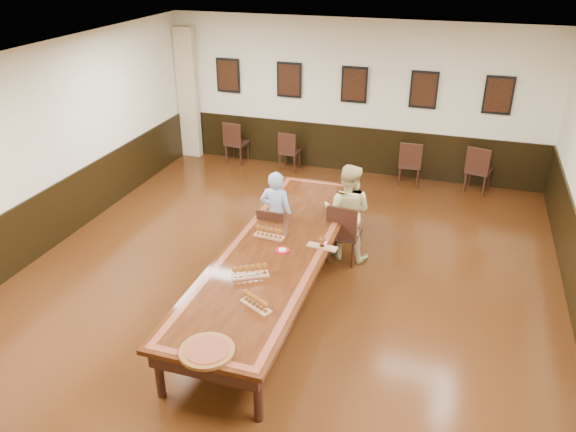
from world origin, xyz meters
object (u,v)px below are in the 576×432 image
(chair_woman, at_px, (345,231))
(spare_chair_b, at_px, (290,150))
(spare_chair_c, at_px, (410,163))
(chair_man, at_px, (274,232))
(person_woman, at_px, (347,212))
(person_man, at_px, (276,214))
(spare_chair_d, at_px, (479,169))
(carved_platter, at_px, (207,351))
(spare_chair_a, at_px, (237,142))
(conference_table, at_px, (277,256))

(chair_woman, xyz_separation_m, spare_chair_b, (-2.00, 3.45, -0.07))
(chair_woman, height_order, spare_chair_c, chair_woman)
(chair_man, distance_m, person_woman, 1.19)
(chair_man, distance_m, person_man, 0.28)
(spare_chair_c, xyz_separation_m, spare_chair_d, (1.34, 0.05, 0.01))
(carved_platter, bearing_deg, spare_chair_d, 69.19)
(chair_woman, xyz_separation_m, spare_chair_a, (-3.28, 3.53, -0.03))
(chair_man, relative_size, conference_table, 0.18)
(spare_chair_a, distance_m, person_woman, 4.75)
(spare_chair_d, height_order, person_man, person_man)
(chair_woman, distance_m, carved_platter, 3.59)
(person_man, bearing_deg, spare_chair_d, -128.70)
(spare_chair_c, relative_size, person_woman, 0.61)
(spare_chair_a, bearing_deg, spare_chair_b, -178.06)
(chair_woman, relative_size, conference_table, 0.20)
(person_woman, relative_size, carved_platter, 2.38)
(person_woman, height_order, carved_platter, person_woman)
(spare_chair_d, relative_size, person_man, 0.68)
(chair_man, distance_m, chair_woman, 1.10)
(chair_man, distance_m, spare_chair_a, 4.39)
(spare_chair_d, distance_m, person_man, 4.71)
(spare_chair_c, relative_size, conference_table, 0.19)
(person_man, distance_m, carved_platter, 3.36)
(conference_table, bearing_deg, person_woman, 61.85)
(chair_woman, height_order, conference_table, chair_woman)
(carved_platter, bearing_deg, chair_man, 96.83)
(chair_man, height_order, person_man, person_man)
(person_man, relative_size, person_woman, 0.91)
(spare_chair_c, bearing_deg, spare_chair_d, -179.88)
(carved_platter, bearing_deg, conference_table, 90.44)
(chair_woman, distance_m, spare_chair_d, 3.95)
(spare_chair_a, height_order, spare_chair_b, spare_chair_a)
(person_man, bearing_deg, spare_chair_a, -57.81)
(spare_chair_c, relative_size, spare_chair_d, 0.97)
(person_man, xyz_separation_m, conference_table, (0.37, -1.04, -0.11))
(spare_chair_c, relative_size, person_man, 0.66)
(person_man, relative_size, conference_table, 0.29)
(spare_chair_b, height_order, person_man, person_man)
(person_man, xyz_separation_m, carved_platter, (0.39, -3.34, 0.06))
(spare_chair_d, height_order, person_woman, person_woman)
(spare_chair_d, bearing_deg, spare_chair_b, 14.44)
(spare_chair_b, xyz_separation_m, spare_chair_c, (2.61, -0.07, 0.04))
(conference_table, bearing_deg, spare_chair_c, 74.03)
(spare_chair_a, xyz_separation_m, spare_chair_b, (1.28, -0.07, -0.04))
(chair_woman, xyz_separation_m, person_man, (-1.07, -0.17, 0.21))
(chair_man, distance_m, conference_table, 1.03)
(spare_chair_b, bearing_deg, chair_man, 106.39)
(spare_chair_b, bearing_deg, person_woman, 123.27)
(spare_chair_c, bearing_deg, person_woman, 77.60)
(spare_chair_a, height_order, person_woman, person_woman)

